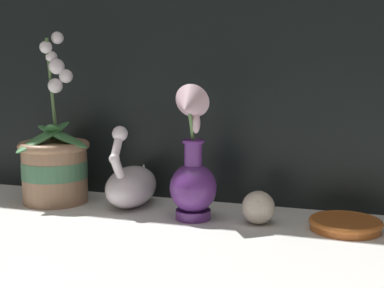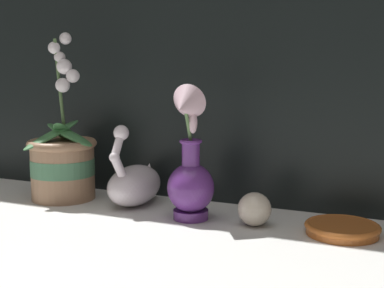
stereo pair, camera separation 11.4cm
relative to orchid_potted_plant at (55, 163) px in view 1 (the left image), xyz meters
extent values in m
plane|color=silver|center=(0.33, -0.09, -0.09)|extent=(2.80, 2.80, 0.00)
cylinder|color=#9E7556|center=(0.00, 0.00, -0.02)|extent=(0.15, 0.15, 0.14)
cylinder|color=#477A56|center=(0.00, 0.00, -0.01)|extent=(0.15, 0.15, 0.04)
torus|color=#9E7556|center=(0.00, 0.00, 0.04)|extent=(0.16, 0.16, 0.02)
cylinder|color=#4C6B3D|center=(0.00, 0.00, 0.17)|extent=(0.01, 0.03, 0.24)
ellipsoid|color=#427F47|center=(0.03, 0.00, 0.06)|extent=(0.15, 0.07, 0.05)
ellipsoid|color=#427F47|center=(-0.01, 0.02, 0.06)|extent=(0.09, 0.14, 0.07)
ellipsoid|color=#427F47|center=(-0.01, -0.02, 0.06)|extent=(0.09, 0.15, 0.07)
sphere|color=white|center=(0.01, 0.01, 0.29)|extent=(0.03, 0.03, 0.03)
sphere|color=white|center=(-0.01, -0.01, 0.27)|extent=(0.03, 0.03, 0.03)
sphere|color=white|center=(0.00, 0.00, 0.24)|extent=(0.03, 0.03, 0.03)
sphere|color=white|center=(0.02, -0.01, 0.22)|extent=(0.04, 0.04, 0.04)
sphere|color=white|center=(0.04, 0.00, 0.20)|extent=(0.03, 0.03, 0.03)
sphere|color=white|center=(0.02, -0.01, 0.18)|extent=(0.03, 0.03, 0.03)
ellipsoid|color=white|center=(0.19, 0.02, -0.05)|extent=(0.10, 0.17, 0.09)
cone|color=white|center=(0.19, 0.08, -0.03)|extent=(0.05, 0.07, 0.07)
cylinder|color=white|center=(0.19, -0.05, 0.01)|extent=(0.02, 0.05, 0.06)
sphere|color=white|center=(0.19, -0.07, 0.03)|extent=(0.02, 0.02, 0.02)
cylinder|color=white|center=(0.19, -0.05, 0.06)|extent=(0.02, 0.04, 0.06)
sphere|color=white|center=(0.19, -0.04, 0.08)|extent=(0.03, 0.03, 0.03)
cylinder|color=#602D7F|center=(0.35, -0.03, -0.08)|extent=(0.07, 0.07, 0.02)
ellipsoid|color=#602D7F|center=(0.35, -0.03, -0.03)|extent=(0.10, 0.10, 0.10)
cylinder|color=#602D7F|center=(0.35, -0.03, 0.05)|extent=(0.04, 0.04, 0.05)
torus|color=#602D7F|center=(0.35, -0.03, 0.07)|extent=(0.05, 0.05, 0.01)
cylinder|color=#567A47|center=(0.35, -0.05, 0.10)|extent=(0.01, 0.03, 0.06)
cone|color=beige|center=(0.35, -0.06, 0.15)|extent=(0.07, 0.07, 0.08)
ellipsoid|color=beige|center=(0.36, -0.04, 0.11)|extent=(0.02, 0.02, 0.04)
sphere|color=beige|center=(0.49, -0.03, -0.06)|extent=(0.07, 0.07, 0.07)
cylinder|color=#C66628|center=(0.66, -0.01, -0.08)|extent=(0.13, 0.13, 0.02)
torus|color=#C66628|center=(0.66, -0.01, -0.08)|extent=(0.14, 0.14, 0.01)
camera|label=1|loc=(0.69, -1.06, 0.22)|focal=50.00mm
camera|label=2|loc=(0.79, -1.02, 0.22)|focal=50.00mm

